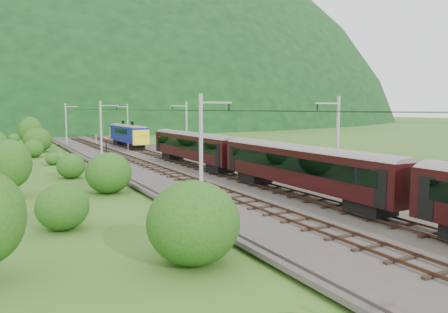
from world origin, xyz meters
name	(u,v)px	position (x,y,z in m)	size (l,w,h in m)	color
ground	(274,203)	(0.00, 0.00, 0.00)	(600.00, 600.00, 0.00)	#2A551A
railbed	(216,182)	(0.00, 10.00, 0.15)	(14.00, 220.00, 0.30)	#38332D
track_left	(194,182)	(-2.40, 10.00, 0.37)	(2.40, 220.00, 0.27)	#533323
track_right	(238,178)	(2.40, 10.00, 0.37)	(2.40, 220.00, 0.27)	#533323
catenary_left	(102,129)	(-6.12, 32.00, 4.50)	(2.54, 192.28, 8.00)	gray
catenary_right	(186,128)	(6.12, 32.00, 4.50)	(2.54, 192.28, 8.00)	gray
overhead_wires	(216,110)	(0.00, 10.00, 7.10)	(4.83, 198.00, 0.03)	black
mountain_main	(30,121)	(0.00, 260.00, 0.00)	(504.00, 360.00, 244.00)	black
train	(422,180)	(2.40, -11.08, 3.28)	(2.74, 132.32, 4.75)	black
hazard_post_near	(96,139)	(-0.64, 63.03, 1.15)	(0.18, 0.18, 1.69)	red
hazard_post_far	(128,147)	(0.76, 44.18, 0.95)	(0.14, 0.14, 1.30)	red
signal	(106,144)	(-3.32, 42.13, 1.71)	(0.27, 0.27, 2.40)	black
vegetation_left	(69,166)	(-13.19, 12.89, 2.23)	(13.55, 149.74, 6.09)	#214412
vegetation_right	(374,175)	(11.28, 0.72, 1.29)	(6.14, 96.16, 3.00)	#214412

